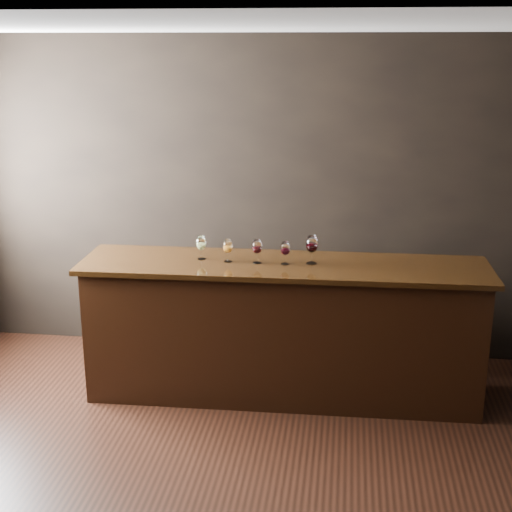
# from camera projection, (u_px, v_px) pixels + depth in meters

# --- Properties ---
(ground) EXTENTS (5.00, 5.00, 0.00)m
(ground) POSITION_uv_depth(u_px,v_px,m) (186.00, 489.00, 4.54)
(ground) COLOR black
(ground) RESTS_ON ground
(room_shell) EXTENTS (5.02, 4.52, 2.81)m
(room_shell) POSITION_uv_depth(u_px,v_px,m) (143.00, 206.00, 4.15)
(room_shell) COLOR black
(room_shell) RESTS_ON ground
(bar_counter) EXTENTS (3.05, 0.72, 1.06)m
(bar_counter) POSITION_uv_depth(u_px,v_px,m) (283.00, 332.00, 5.61)
(bar_counter) COLOR black
(bar_counter) RESTS_ON ground
(bar_top) EXTENTS (3.15, 0.79, 0.04)m
(bar_top) POSITION_uv_depth(u_px,v_px,m) (284.00, 266.00, 5.45)
(bar_top) COLOR black
(bar_top) RESTS_ON bar_counter
(back_bar_shelf) EXTENTS (2.31, 0.40, 0.83)m
(back_bar_shelf) POSITION_uv_depth(u_px,v_px,m) (214.00, 311.00, 6.36)
(back_bar_shelf) COLOR black
(back_bar_shelf) RESTS_ON ground
(glass_white) EXTENTS (0.08, 0.08, 0.18)m
(glass_white) POSITION_uv_depth(u_px,v_px,m) (201.00, 244.00, 5.52)
(glass_white) COLOR white
(glass_white) RESTS_ON bar_top
(glass_amber) EXTENTS (0.07, 0.07, 0.18)m
(glass_amber) POSITION_uv_depth(u_px,v_px,m) (228.00, 247.00, 5.46)
(glass_amber) COLOR white
(glass_amber) RESTS_ON bar_top
(glass_red_a) EXTENTS (0.08, 0.08, 0.19)m
(glass_red_a) POSITION_uv_depth(u_px,v_px,m) (257.00, 247.00, 5.42)
(glass_red_a) COLOR white
(glass_red_a) RESTS_ON bar_top
(glass_red_b) EXTENTS (0.07, 0.07, 0.17)m
(glass_red_b) POSITION_uv_depth(u_px,v_px,m) (285.00, 249.00, 5.40)
(glass_red_b) COLOR white
(glass_red_b) RESTS_ON bar_top
(glass_red_c) EXTENTS (0.09, 0.09, 0.22)m
(glass_red_c) POSITION_uv_depth(u_px,v_px,m) (312.00, 245.00, 5.40)
(glass_red_c) COLOR white
(glass_red_c) RESTS_ON bar_top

